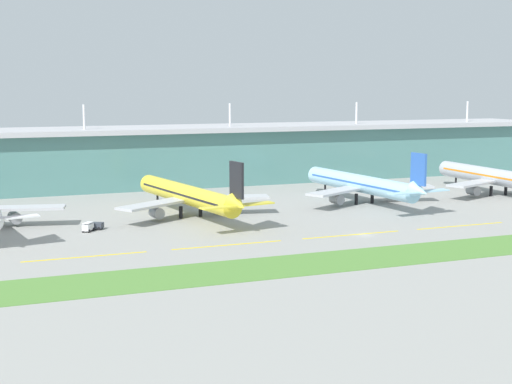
{
  "coord_description": "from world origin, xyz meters",
  "views": [
    {
      "loc": [
        -92.17,
        -160.91,
        38.0
      ],
      "look_at": [
        -15.7,
        37.41,
        7.0
      ],
      "focal_mm": 50.58,
      "sensor_mm": 36.0,
      "label": 1
    }
  ],
  "objects_px": {
    "airliner_farthest": "(496,177)",
    "pushback_tug": "(95,225)",
    "airliner_near_middle": "(188,195)",
    "baggage_cart": "(88,227)",
    "airliner_far_middle": "(362,184)"
  },
  "relations": [
    {
      "from": "airliner_far_middle",
      "to": "pushback_tug",
      "type": "relative_size",
      "value": 13.02
    },
    {
      "from": "pushback_tug",
      "to": "baggage_cart",
      "type": "bearing_deg",
      "value": -130.08
    },
    {
      "from": "airliner_far_middle",
      "to": "baggage_cart",
      "type": "bearing_deg",
      "value": -170.43
    },
    {
      "from": "airliner_near_middle",
      "to": "airliner_far_middle",
      "type": "bearing_deg",
      "value": 3.27
    },
    {
      "from": "airliner_near_middle",
      "to": "airliner_farthest",
      "type": "distance_m",
      "value": 113.59
    },
    {
      "from": "airliner_near_middle",
      "to": "baggage_cart",
      "type": "bearing_deg",
      "value": -158.95
    },
    {
      "from": "airliner_farthest",
      "to": "pushback_tug",
      "type": "xyz_separation_m",
      "value": [
        -142.38,
        -11.8,
        -5.35
      ]
    },
    {
      "from": "airliner_farthest",
      "to": "pushback_tug",
      "type": "bearing_deg",
      "value": -175.26
    },
    {
      "from": "pushback_tug",
      "to": "airliner_farthest",
      "type": "bearing_deg",
      "value": 4.74
    },
    {
      "from": "airliner_near_middle",
      "to": "airliner_far_middle",
      "type": "distance_m",
      "value": 60.17
    },
    {
      "from": "airliner_near_middle",
      "to": "baggage_cart",
      "type": "distance_m",
      "value": 33.6
    },
    {
      "from": "airliner_far_middle",
      "to": "pushback_tug",
      "type": "xyz_separation_m",
      "value": [
        -88.89,
        -12.79,
        -5.35
      ]
    },
    {
      "from": "airliner_farthest",
      "to": "pushback_tug",
      "type": "relative_size",
      "value": 13.38
    },
    {
      "from": "airliner_far_middle",
      "to": "pushback_tug",
      "type": "bearing_deg",
      "value": -171.81
    },
    {
      "from": "airliner_far_middle",
      "to": "pushback_tug",
      "type": "distance_m",
      "value": 89.97
    }
  ]
}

